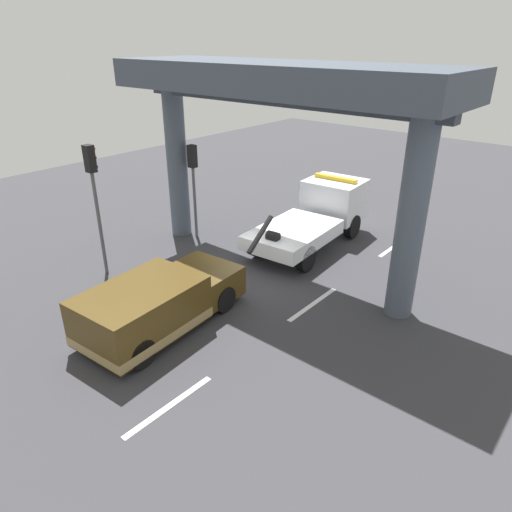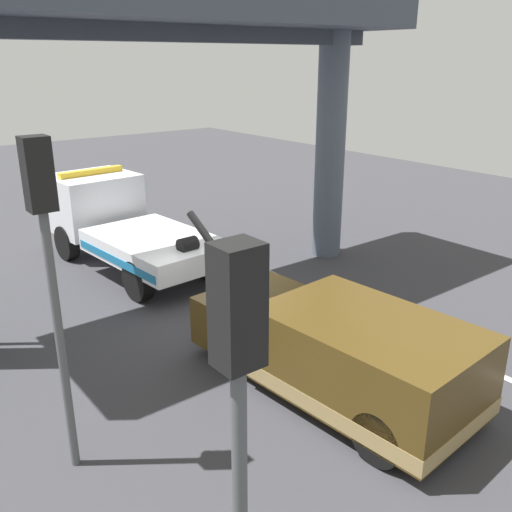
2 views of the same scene
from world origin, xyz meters
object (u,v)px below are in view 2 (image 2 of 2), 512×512
object	(u,v)px
traffic_light_far	(46,240)
tow_truck_white	(118,221)
traffic_light_near	(237,399)
towed_van_green	(340,353)

from	to	relation	value
traffic_light_far	tow_truck_white	bearing A→B (deg)	-29.67
tow_truck_white	traffic_light_near	bearing A→B (deg)	159.68
tow_truck_white	traffic_light_far	distance (m)	8.82
traffic_light_near	traffic_light_far	xyz separation A→B (m)	(4.00, -0.00, 0.19)
tow_truck_white	traffic_light_near	size ratio (longest dim) A/B	1.67
tow_truck_white	towed_van_green	xyz separation A→B (m)	(-8.50, -0.06, -0.42)
traffic_light_near	traffic_light_far	distance (m)	4.00
tow_truck_white	traffic_light_far	size ratio (longest dim) A/B	1.57
tow_truck_white	towed_van_green	world-z (taller)	tow_truck_white
tow_truck_white	traffic_light_far	xyz separation A→B (m)	(-7.42, 4.23, 2.18)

